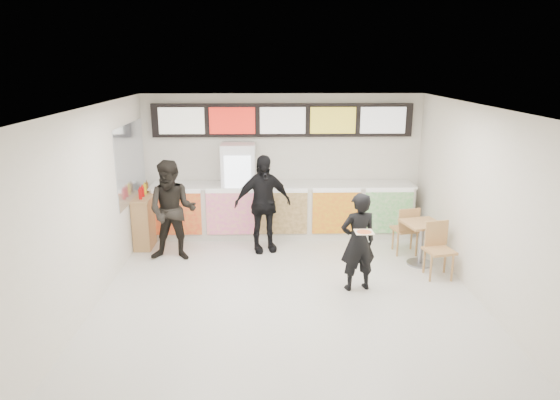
{
  "coord_description": "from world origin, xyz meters",
  "views": [
    {
      "loc": [
        -0.31,
        -7.18,
        3.63
      ],
      "look_at": [
        -0.11,
        1.2,
        1.31
      ],
      "focal_mm": 32.0,
      "sensor_mm": 36.0,
      "label": 1
    }
  ],
  "objects_px": {
    "customer_main": "(358,242)",
    "condiment_ledge": "(145,220)",
    "drinks_fridge": "(239,190)",
    "customer_mid": "(263,204)",
    "service_counter": "(283,210)",
    "cafe_table": "(422,235)",
    "customer_left": "(172,211)"
  },
  "relations": [
    {
      "from": "cafe_table",
      "to": "condiment_ledge",
      "type": "relative_size",
      "value": 1.38
    },
    {
      "from": "drinks_fridge",
      "to": "customer_mid",
      "type": "distance_m",
      "value": 1.06
    },
    {
      "from": "service_counter",
      "to": "condiment_ledge",
      "type": "xyz_separation_m",
      "value": [
        -2.82,
        -0.54,
        -0.04
      ]
    },
    {
      "from": "condiment_ledge",
      "to": "customer_left",
      "type": "bearing_deg",
      "value": -47.69
    },
    {
      "from": "customer_left",
      "to": "cafe_table",
      "type": "height_order",
      "value": "customer_left"
    },
    {
      "from": "service_counter",
      "to": "drinks_fridge",
      "type": "xyz_separation_m",
      "value": [
        -0.93,
        0.02,
        0.43
      ]
    },
    {
      "from": "service_counter",
      "to": "customer_main",
      "type": "bearing_deg",
      "value": -67.2
    },
    {
      "from": "drinks_fridge",
      "to": "condiment_ledge",
      "type": "relative_size",
      "value": 1.61
    },
    {
      "from": "customer_main",
      "to": "condiment_ledge",
      "type": "bearing_deg",
      "value": -41.55
    },
    {
      "from": "cafe_table",
      "to": "service_counter",
      "type": "bearing_deg",
      "value": 132.49
    },
    {
      "from": "customer_main",
      "to": "cafe_table",
      "type": "distance_m",
      "value": 1.72
    },
    {
      "from": "service_counter",
      "to": "customer_left",
      "type": "distance_m",
      "value": 2.52
    },
    {
      "from": "drinks_fridge",
      "to": "customer_left",
      "type": "distance_m",
      "value": 1.78
    },
    {
      "from": "customer_main",
      "to": "customer_mid",
      "type": "bearing_deg",
      "value": -61.87
    },
    {
      "from": "customer_mid",
      "to": "customer_left",
      "type": "bearing_deg",
      "value": 177.28
    },
    {
      "from": "cafe_table",
      "to": "condiment_ledge",
      "type": "xyz_separation_m",
      "value": [
        -5.32,
        1.15,
        -0.03
      ]
    },
    {
      "from": "customer_main",
      "to": "condiment_ledge",
      "type": "distance_m",
      "value": 4.52
    },
    {
      "from": "drinks_fridge",
      "to": "condiment_ledge",
      "type": "distance_m",
      "value": 2.02
    },
    {
      "from": "customer_main",
      "to": "service_counter",
      "type": "bearing_deg",
      "value": -80.02
    },
    {
      "from": "customer_left",
      "to": "cafe_table",
      "type": "bearing_deg",
      "value": -1.09
    },
    {
      "from": "service_counter",
      "to": "condiment_ledge",
      "type": "height_order",
      "value": "condiment_ledge"
    },
    {
      "from": "drinks_fridge",
      "to": "customer_main",
      "type": "relative_size",
      "value": 1.21
    },
    {
      "from": "service_counter",
      "to": "customer_left",
      "type": "xyz_separation_m",
      "value": [
        -2.1,
        -1.32,
        0.38
      ]
    },
    {
      "from": "customer_main",
      "to": "customer_left",
      "type": "distance_m",
      "value": 3.53
    },
    {
      "from": "service_counter",
      "to": "customer_mid",
      "type": "relative_size",
      "value": 2.87
    },
    {
      "from": "customer_main",
      "to": "cafe_table",
      "type": "height_order",
      "value": "customer_main"
    },
    {
      "from": "drinks_fridge",
      "to": "customer_main",
      "type": "height_order",
      "value": "drinks_fridge"
    },
    {
      "from": "customer_left",
      "to": "condiment_ledge",
      "type": "relative_size",
      "value": 1.54
    },
    {
      "from": "customer_main",
      "to": "customer_mid",
      "type": "distance_m",
      "value": 2.38
    },
    {
      "from": "drinks_fridge",
      "to": "cafe_table",
      "type": "bearing_deg",
      "value": -26.43
    },
    {
      "from": "customer_left",
      "to": "customer_mid",
      "type": "bearing_deg",
      "value": 17.31
    },
    {
      "from": "customer_main",
      "to": "customer_left",
      "type": "height_order",
      "value": "customer_left"
    }
  ]
}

